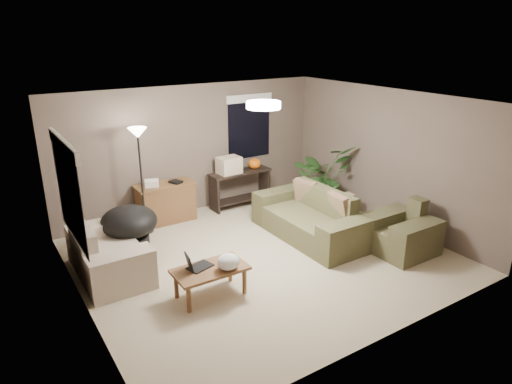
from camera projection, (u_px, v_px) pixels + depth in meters
room_shell at (263, 183)px, 6.96m from camera, size 5.50×5.50×5.50m
main_sofa at (310, 221)px, 8.02m from camera, size 0.95×2.20×0.85m
throw_pillows at (322, 199)px, 8.03m from camera, size 0.35×1.38×0.47m
loveseat at (107, 256)px, 6.75m from camera, size 0.90×1.60×0.85m
armchair at (401, 234)px, 7.49m from camera, size 0.95×1.00×0.85m
coffee_table at (210, 272)px, 6.18m from camera, size 1.00×0.55×0.42m
laptop at (195, 265)px, 6.14m from camera, size 0.40×0.31×0.24m
plastic_bag at (228, 262)px, 6.11m from camera, size 0.35×0.33×0.22m
desk at (166, 203)px, 8.62m from camera, size 1.10×0.50×0.75m
desk_papers at (157, 183)px, 8.39m from camera, size 0.73×0.32×0.12m
console_table at (240, 186)px, 9.37m from camera, size 1.30×0.40×0.75m
pumpkin at (254, 164)px, 9.40m from camera, size 0.32×0.32×0.22m
cardboard_box at (229, 165)px, 9.08m from camera, size 0.46×0.36×0.33m
papasan_chair at (129, 226)px, 7.36m from camera, size 0.92×0.92×0.80m
floor_lamp at (139, 146)px, 7.77m from camera, size 0.32×0.32×1.91m
ceiling_fixture at (264, 105)px, 6.56m from camera, size 0.50×0.50×0.10m
houseplant at (320, 184)px, 9.19m from camera, size 1.21×1.34×1.05m
cat_scratching_post at (347, 208)px, 8.81m from camera, size 0.32×0.32×0.50m
window_left at (66, 174)px, 5.62m from camera, size 0.05×1.56×1.33m
window_back at (249, 116)px, 9.40m from camera, size 1.06×0.05×1.33m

